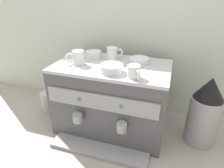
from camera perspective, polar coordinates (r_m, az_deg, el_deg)
ground_plane at (r=1.35m, az=0.00°, el=-11.90°), size 4.00×4.00×0.00m
tiled_backsplash_wall at (r=1.38m, az=3.95°, el=13.32°), size 2.80×0.03×1.05m
espresso_machine at (r=1.23m, az=-0.07°, el=-4.04°), size 0.67×0.51×0.44m
ceramic_cup_0 at (r=0.96m, az=6.47°, el=3.62°), size 0.08×0.09×0.06m
ceramic_cup_1 at (r=1.20m, az=0.19°, el=8.98°), size 0.09×0.08×0.08m
ceramic_cup_2 at (r=1.14m, az=-10.15°, el=7.71°), size 0.11×0.07×0.08m
ceramic_bowl_0 at (r=1.25m, az=-5.49°, el=8.60°), size 0.10×0.10×0.04m
ceramic_bowl_1 at (r=1.02m, az=-0.17°, el=4.57°), size 0.12×0.12×0.04m
ceramic_bowl_2 at (r=1.17m, az=8.05°, el=6.88°), size 0.12×0.12×0.03m
coffee_grinder at (r=1.23m, az=25.60°, el=-7.55°), size 0.17×0.17×0.42m
milk_pitcher at (r=1.53m, az=-18.36°, el=-5.05°), size 0.10×0.10×0.15m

